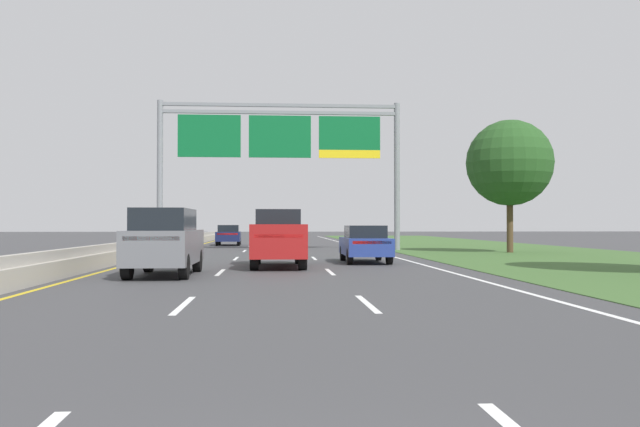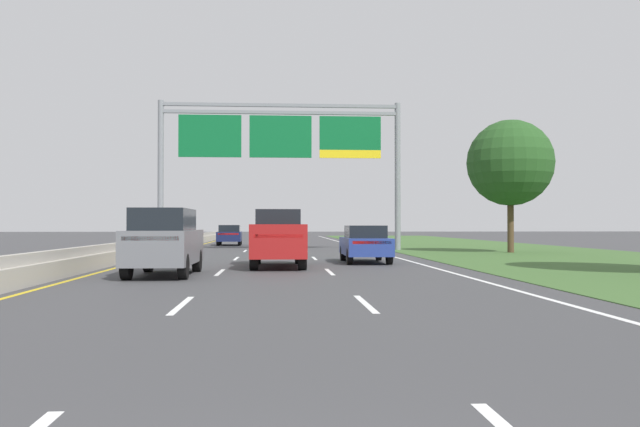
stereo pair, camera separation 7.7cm
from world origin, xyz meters
TOP-DOWN VIEW (x-y plane):
  - ground_plane at (0.00, 35.00)m, footprint 220.00×220.00m
  - lane_striping at (0.00, 34.54)m, footprint 11.96×106.00m
  - grass_verge_right at (13.95, 35.00)m, footprint 14.00×110.00m
  - median_barrier_concrete at (-6.60, 35.00)m, footprint 0.60×110.00m
  - overhead_sign_gantry at (0.30, 37.98)m, footprint 15.06×0.42m
  - pickup_truck_red at (0.11, 22.37)m, footprint 2.00×5.40m
  - car_navy_left_lane_sedan at (-3.58, 48.63)m, footprint 1.94×4.45m
  - car_blue_right_lane_sedan at (3.80, 24.95)m, footprint 1.86×4.42m
  - car_grey_left_lane_suv at (-3.49, 18.26)m, footprint 1.92×4.71m
  - car_silver_centre_lane_suv at (0.20, 39.06)m, footprint 1.92×4.71m
  - roadside_tree_mid at (13.38, 33.89)m, footprint 4.91×4.91m

SIDE VIEW (x-z plane):
  - ground_plane at x=0.00m, z-range 0.00..0.00m
  - lane_striping at x=0.00m, z-range 0.00..0.01m
  - grass_verge_right at x=13.95m, z-range 0.00..0.02m
  - median_barrier_concrete at x=-6.60m, z-range -0.07..0.78m
  - car_navy_left_lane_sedan at x=-3.58m, z-range 0.03..1.60m
  - car_blue_right_lane_sedan at x=3.80m, z-range 0.03..1.60m
  - pickup_truck_red at x=0.11m, z-range -0.03..2.17m
  - car_grey_left_lane_suv at x=-3.49m, z-range 0.04..2.15m
  - car_silver_centre_lane_suv at x=0.20m, z-range 0.04..2.15m
  - roadside_tree_mid at x=13.38m, z-range 1.33..8.92m
  - overhead_sign_gantry at x=0.30m, z-range 1.97..11.23m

